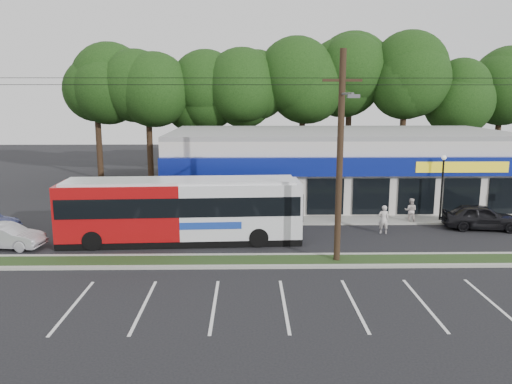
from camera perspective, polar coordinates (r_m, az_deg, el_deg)
The scene contains 14 objects.
ground at distance 23.43m, azimuth 2.29°, elevation -8.81°, with size 120.00×120.00×0.00m, color black.
grass_strip at distance 24.35m, azimuth 2.16°, elevation -7.88°, with size 40.00×1.60×0.12m, color #263415.
curb_south at distance 23.55m, azimuth 2.27°, elevation -8.52°, with size 40.00×0.25×0.14m, color #9E9E93.
curb_north at distance 25.15m, azimuth 2.05°, elevation -7.23°, with size 40.00×0.25×0.14m, color #9E9E93.
sidewalk at distance 32.61m, azimuth 10.21°, elevation -3.17°, with size 32.00×2.20×0.10m, color #9E9E93.
strip_mall at distance 38.88m, azimuth 9.12°, elevation 3.06°, with size 25.00×12.55×5.30m.
utility_pole at distance 23.44m, azimuth 9.22°, elevation 4.68°, with size 50.00×2.77×10.00m.
lamp_post at distance 33.58m, azimuth 20.53°, elevation 1.28°, with size 0.30×0.30×4.25m.
tree_line at distance 48.30m, azimuth 5.43°, elevation 11.53°, with size 46.76×6.76×11.83m.
metrobus at distance 27.43m, azimuth -8.52°, elevation -1.94°, with size 13.09×3.37×3.49m.
car_dark at distance 32.88m, azimuth 24.34°, elevation -2.60°, with size 1.79×4.45×1.52m, color black.
car_silver at distance 29.42m, azimuth -26.67°, elevation -4.53°, with size 1.38×3.95×1.30m, color #B3B4BB.
pedestrian_a at distance 29.95m, azimuth 14.37°, elevation -3.05°, with size 0.61×0.40×1.68m, color beige.
pedestrian_b at distance 32.98m, azimuth 17.26°, elevation -2.03°, with size 0.76×0.59×1.57m, color beige.
Camera 1 is at (-1.30, -22.00, 7.94)m, focal length 35.00 mm.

